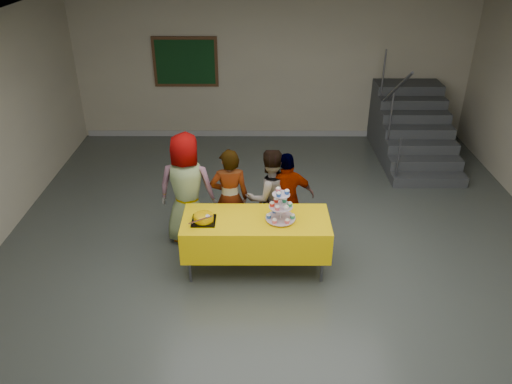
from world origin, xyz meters
TOP-DOWN VIEW (x-y plane):
  - room_shell at (0.00, 0.02)m, footprint 10.00×10.04m
  - bake_table at (-0.33, 0.34)m, footprint 1.88×0.78m
  - cupcake_stand at (-0.02, 0.31)m, footprint 0.38×0.38m
  - bear_cake at (-0.99, 0.28)m, footprint 0.32×0.36m
  - schoolchild_a at (-1.29, 1.04)m, footprint 0.84×0.58m
  - schoolchild_b at (-0.69, 0.93)m, footprint 0.57×0.40m
  - schoolchild_c at (-0.14, 1.03)m, footprint 0.83×0.73m
  - schoolchild_d at (0.10, 1.00)m, footprint 0.87×0.55m
  - staircase at (2.70, 4.13)m, footprint 1.30×2.40m
  - noticeboard at (-1.76, 4.96)m, footprint 1.30×0.05m

SIDE VIEW (x-z plane):
  - staircase at x=2.70m, z-range -0.53..1.51m
  - bake_table at x=-0.33m, z-range 0.17..0.94m
  - schoolchild_d at x=0.10m, z-range 0.00..1.38m
  - schoolchild_c at x=-0.14m, z-range 0.00..1.42m
  - schoolchild_b at x=-0.69m, z-range 0.00..1.47m
  - schoolchild_a at x=-1.29m, z-range 0.00..1.64m
  - bear_cake at x=-0.99m, z-range 0.77..0.89m
  - cupcake_stand at x=-0.02m, z-range 0.72..1.16m
  - noticeboard at x=-1.76m, z-range 1.10..2.10m
  - room_shell at x=0.00m, z-range 0.62..3.64m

